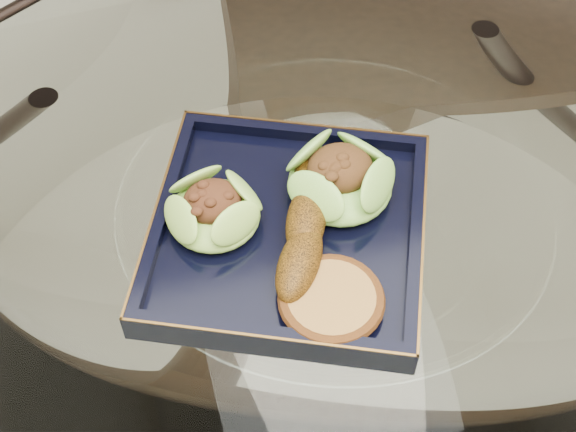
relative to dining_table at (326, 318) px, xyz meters
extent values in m
cylinder|color=white|center=(0.00, 0.00, 0.16)|extent=(1.10, 1.10, 0.01)
torus|color=black|center=(0.00, 0.00, 0.16)|extent=(1.13, 1.13, 0.02)
cylinder|color=black|center=(0.28, 0.28, -0.22)|extent=(0.04, 0.04, 0.75)
cylinder|color=black|center=(-0.28, 0.28, -0.22)|extent=(0.04, 0.04, 0.75)
cube|color=black|center=(0.22, 0.46, -0.11)|extent=(0.44, 0.44, 0.04)
cylinder|color=black|center=(0.03, 0.28, -0.37)|extent=(0.03, 0.03, 0.46)
cylinder|color=black|center=(0.40, 0.28, -0.37)|extent=(0.03, 0.03, 0.46)
cylinder|color=black|center=(0.04, 0.65, -0.37)|extent=(0.03, 0.03, 0.46)
cylinder|color=black|center=(0.41, 0.65, -0.37)|extent=(0.03, 0.03, 0.46)
cube|color=black|center=(-0.05, 0.01, 0.17)|extent=(0.35, 0.35, 0.02)
ellipsoid|color=#66A931|center=(-0.12, 0.03, 0.20)|extent=(0.09, 0.09, 0.03)
ellipsoid|color=#5D982C|center=(0.02, 0.04, 0.20)|extent=(0.14, 0.14, 0.04)
ellipsoid|color=#683D0A|center=(-0.03, 0.00, 0.20)|extent=(0.10, 0.19, 0.04)
cylinder|color=#A57137|center=(-0.03, -0.09, 0.19)|extent=(0.10, 0.10, 0.02)
camera|label=1|loc=(-0.15, -0.47, 0.83)|focal=50.00mm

